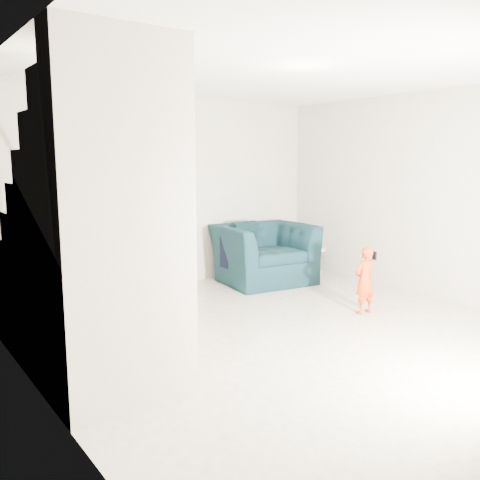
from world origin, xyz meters
name	(u,v)px	position (x,y,z in m)	size (l,w,h in m)	color
floor	(297,337)	(0.00, 0.00, 0.00)	(5.50, 5.50, 0.00)	gray
ceiling	(302,66)	(0.00, 0.00, 2.70)	(5.50, 5.50, 0.00)	silver
back_wall	(167,193)	(0.00, 2.75, 1.35)	(5.00, 5.00, 0.00)	#A69E87
left_wall	(38,226)	(-2.50, 0.00, 1.35)	(5.50, 5.50, 0.00)	#A69E87
right_wall	(443,196)	(2.50, 0.00, 1.35)	(5.50, 5.50, 0.00)	#A69E87
armchair	(264,254)	(1.25, 2.09, 0.43)	(1.33, 1.16, 0.86)	black
toddler	(365,280)	(1.21, 0.14, 0.40)	(0.29, 0.19, 0.80)	#A41D05
side_table	(312,256)	(2.25, 2.09, 0.28)	(0.42, 0.42, 0.42)	silver
staircase	(84,261)	(-2.00, 0.55, 0.95)	(1.02, 3.03, 3.62)	#ADA089
cushion	(244,235)	(1.14, 2.44, 0.67)	(0.44, 0.12, 0.41)	black
throw	(231,250)	(0.65, 2.10, 0.54)	(0.05, 0.49, 0.55)	black
phone	(374,256)	(1.30, 0.08, 0.70)	(0.02, 0.05, 0.10)	black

